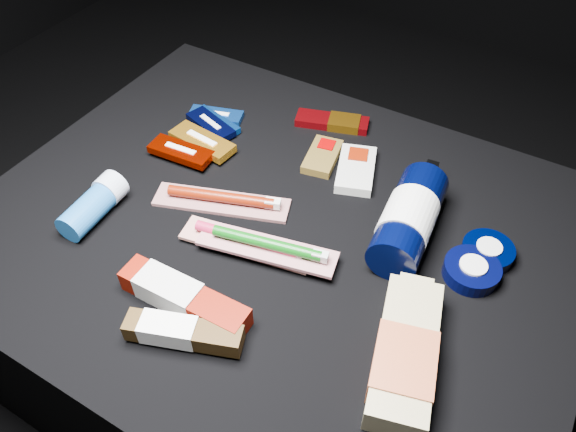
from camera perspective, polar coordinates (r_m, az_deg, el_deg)
The scene contains 20 objects.
ground at distance 1.25m, azimuth -0.85°, elevation -13.44°, with size 3.00×3.00×0.00m, color black.
cloth_table at distance 1.08m, azimuth -0.96°, elevation -8.11°, with size 0.98×0.78×0.40m, color black.
luna_bar_0 at distance 1.15m, azimuth -7.34°, elevation 10.09°, with size 0.11×0.07×0.01m.
luna_bar_1 at distance 1.12m, azimuth -7.50°, elevation 9.37°, with size 0.12×0.07×0.01m.
luna_bar_2 at distance 1.12m, azimuth -7.86°, elevation 9.17°, with size 0.12×0.07×0.01m.
luna_bar_3 at distance 1.07m, azimuth -8.71°, elevation 7.49°, with size 0.13×0.06×0.02m.
luna_bar_4 at distance 1.05m, azimuth -10.81°, elevation 6.44°, with size 0.12×0.05×0.02m.
clif_bar_0 at distance 1.04m, azimuth 3.58°, elevation 6.21°, with size 0.07×0.11×0.02m.
clif_bar_1 at distance 1.02m, azimuth 6.94°, elevation 4.88°, with size 0.10×0.13×0.02m.
power_bar at distance 1.12m, azimuth 4.91°, elevation 9.48°, with size 0.15×0.09×0.02m.
lotion_bottle at distance 0.90m, azimuth 12.18°, elevation -0.29°, with size 0.10×0.25×0.08m.
cream_tin_upper at distance 0.92m, azimuth 19.61°, elevation -3.44°, with size 0.08×0.08×0.02m.
cream_tin_lower at distance 0.89m, azimuth 18.16°, elevation -5.27°, with size 0.09×0.09×0.03m.
bodywash_bottle at distance 0.77m, azimuth 11.78°, elevation -13.66°, with size 0.13×0.24×0.05m.
deodorant_stick at distance 0.98m, azimuth -19.10°, elevation 1.09°, with size 0.06×0.13×0.05m.
toothbrush_pack_0 at distance 0.96m, azimuth -6.60°, elevation 1.61°, with size 0.24×0.13×0.03m.
toothbrush_pack_1 at distance 0.88m, azimuth -4.08°, elevation -2.66°, with size 0.22×0.09×0.02m.
toothbrush_pack_2 at distance 0.86m, azimuth -1.97°, elevation -3.12°, with size 0.23×0.10×0.02m.
toothpaste_carton_red at distance 0.83m, azimuth -11.00°, elevation -7.96°, with size 0.20×0.05×0.04m.
toothpaste_carton_green at distance 0.79m, azimuth -11.06°, elevation -11.46°, with size 0.16×0.09×0.03m.
Camera 1 is at (0.33, -0.53, 1.08)m, focal length 35.00 mm.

